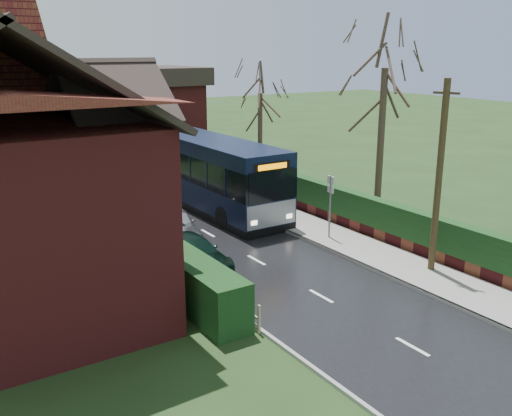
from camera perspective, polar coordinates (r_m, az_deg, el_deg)
ground at (r=20.91m, az=3.05°, el=-6.93°), size 140.00×140.00×0.00m
road at (r=29.13m, az=-8.55°, el=-0.46°), size 6.00×100.00×0.02m
pavement at (r=31.02m, az=-1.41°, el=0.83°), size 2.50×100.00×0.14m
kerb_right at (r=30.44m, az=-3.34°, el=0.51°), size 0.12×100.00×0.14m
kerb_left at (r=28.07m, az=-14.22°, el=-1.32°), size 0.12×100.00×0.10m
front_hedge at (r=23.07m, az=-12.25°, el=-2.96°), size 1.20×16.00×1.60m
picket_fence at (r=23.43m, az=-10.49°, el=-3.46°), size 0.10×16.00×0.90m
right_wall_hedge at (r=31.61m, az=0.97°, el=2.89°), size 0.60×50.00×1.80m
bus at (r=29.74m, az=-4.93°, el=3.54°), size 2.83×11.95×3.62m
car_silver at (r=25.05m, az=-8.13°, el=-1.56°), size 2.12×4.11×1.34m
car_green at (r=21.63m, az=-6.40°, el=-4.50°), size 1.91×4.26×1.21m
car_distant at (r=54.63m, az=-21.53°, el=6.81°), size 1.37×3.59×1.17m
bus_stop_sign at (r=24.44m, az=7.44°, el=1.01°), size 0.09×0.43×2.87m
telegraph_pole at (r=21.28m, az=17.82°, el=2.84°), size 0.41×0.87×7.07m
tree_right_near at (r=28.67m, az=12.85°, el=14.47°), size 4.71×4.71×10.18m
tree_right_far at (r=35.27m, az=0.42°, el=12.00°), size 3.98×3.98×7.69m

